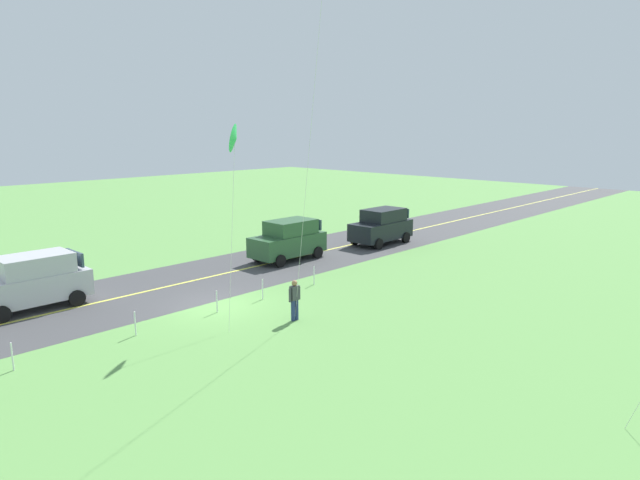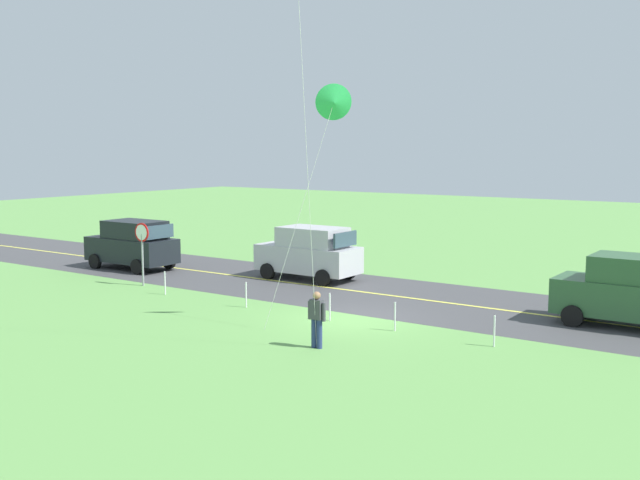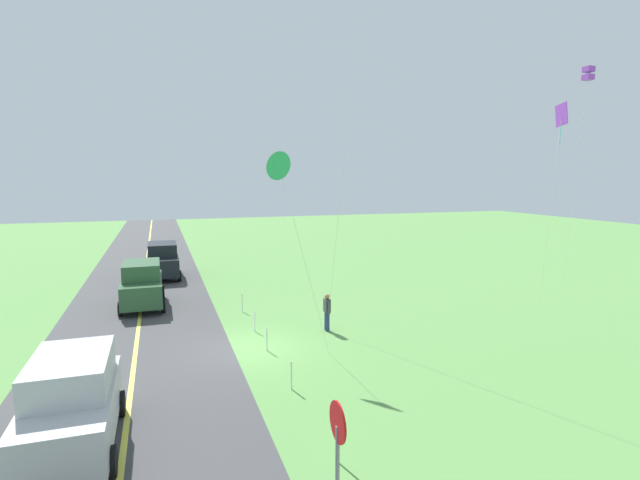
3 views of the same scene
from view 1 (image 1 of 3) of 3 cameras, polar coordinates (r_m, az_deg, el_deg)
name	(u,v)px [view 1 (image 1 of 3)]	position (r m, az deg, el deg)	size (l,w,h in m)	color
ground_plane	(217,307)	(23.49, -10.69, -6.85)	(120.00, 120.00, 0.10)	#60994C
asphalt_road	(166,287)	(26.71, -15.70, -4.71)	(120.00, 7.00, 0.00)	#424244
road_centre_stripe	(166,287)	(26.71, -15.70, -4.70)	(120.00, 0.16, 0.00)	#E5E04C
car_suv_foreground	(32,281)	(25.32, -27.77, -3.82)	(4.40, 2.12, 2.24)	#B7B7BC
car_parked_west_far	(382,226)	(35.30, 6.43, 1.47)	(4.40, 2.12, 2.24)	black
car_parked_west_near	(289,239)	(30.82, -3.28, 0.05)	(4.40, 2.12, 2.24)	#2D5633
person_adult_near	(295,299)	(21.15, -2.66, -6.13)	(0.58, 0.22, 1.60)	navy
kite_green_far	(235,139)	(21.26, -8.86, 10.34)	(2.16, 1.93, 7.46)	silver
fence_post_0	(314,275)	(25.98, -0.63, -3.70)	(0.05, 0.05, 0.90)	silver
fence_post_1	(263,289)	(23.92, -5.99, -5.11)	(0.05, 0.05, 0.90)	silver
fence_post_2	(217,301)	(22.54, -10.68, -6.31)	(0.05, 0.05, 0.90)	silver
fence_post_3	(135,323)	(20.83, -18.68, -8.23)	(0.05, 0.05, 0.90)	silver
fence_post_4	(12,357)	(19.49, -29.37, -10.52)	(0.05, 0.05, 0.90)	silver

